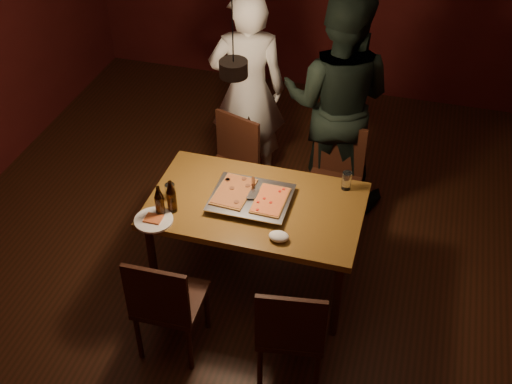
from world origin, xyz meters
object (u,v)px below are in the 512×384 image
(chair_far_left, at_px, (231,159))
(beer_bottle_b, at_px, (171,196))
(beer_bottle_a, at_px, (159,201))
(diner_dark, at_px, (337,102))
(chair_near_right, at_px, (291,325))
(chair_far_right, at_px, (335,170))
(pizza_tray, at_px, (251,199))
(plate_slice, at_px, (154,220))
(chair_near_left, at_px, (165,298))
(dining_table, at_px, (256,211))
(diner_white, at_px, (248,91))
(pendant_lamp, at_px, (233,67))

(chair_far_left, distance_m, beer_bottle_b, 1.03)
(beer_bottle_a, xyz_separation_m, diner_dark, (0.94, 1.47, 0.08))
(chair_near_right, xyz_separation_m, diner_dark, (-0.11, 1.99, 0.42))
(chair_far_right, distance_m, beer_bottle_b, 1.47)
(pizza_tray, bearing_deg, plate_slice, -151.29)
(chair_near_left, xyz_separation_m, pizza_tray, (0.34, 0.83, 0.24))
(pizza_tray, height_order, diner_dark, diner_dark)
(pizza_tray, bearing_deg, dining_table, -6.79)
(chair_far_left, height_order, diner_dark, diner_dark)
(chair_far_right, bearing_deg, chair_near_left, 68.05)
(dining_table, height_order, chair_near_right, chair_near_right)
(diner_white, bearing_deg, chair_far_right, 137.64)
(chair_far_right, bearing_deg, dining_table, 66.30)
(pizza_tray, bearing_deg, diner_white, 103.32)
(chair_near_right, bearing_deg, pizza_tray, 112.25)
(diner_dark, bearing_deg, pizza_tray, 73.78)
(chair_far_right, distance_m, pizza_tray, 0.97)
(beer_bottle_b, xyz_separation_m, diner_white, (0.11, 1.48, 0.01))
(chair_near_right, distance_m, pizza_tray, 0.99)
(chair_near_right, distance_m, beer_bottle_b, 1.20)
(chair_far_left, relative_size, pizza_tray, 0.97)
(beer_bottle_a, bearing_deg, dining_table, 26.67)
(pizza_tray, bearing_deg, pendant_lamp, 152.32)
(beer_bottle_b, bearing_deg, beer_bottle_a, -133.98)
(chair_far_right, xyz_separation_m, chair_near_left, (-0.80, -1.65, 0.00))
(chair_far_right, height_order, plate_slice, chair_far_right)
(chair_near_right, relative_size, diner_white, 0.27)
(chair_near_right, bearing_deg, chair_near_left, 171.81)
(diner_white, xyz_separation_m, pendant_lamp, (0.27, -1.19, 0.87))
(pizza_tray, xyz_separation_m, plate_slice, (-0.58, -0.37, -0.01))
(chair_near_left, height_order, chair_near_right, same)
(chair_far_left, bearing_deg, diner_dark, -131.19)
(chair_far_right, height_order, pendant_lamp, pendant_lamp)
(chair_far_left, distance_m, chair_far_right, 0.86)
(diner_white, bearing_deg, pizza_tray, 91.20)
(chair_near_right, height_order, pendant_lamp, pendant_lamp)
(pizza_tray, relative_size, plate_slice, 2.07)
(beer_bottle_b, relative_size, diner_white, 0.14)
(dining_table, relative_size, beer_bottle_b, 5.90)
(pizza_tray, distance_m, diner_dark, 1.25)
(diner_dark, bearing_deg, chair_near_right, 95.08)
(plate_slice, bearing_deg, beer_bottle_a, 73.09)
(dining_table, bearing_deg, beer_bottle_b, -156.24)
(chair_near_left, height_order, diner_dark, diner_dark)
(chair_near_right, bearing_deg, diner_white, 104.44)
(chair_far_left, height_order, beer_bottle_a, beer_bottle_a)
(beer_bottle_a, xyz_separation_m, plate_slice, (-0.02, -0.07, -0.11))
(chair_far_right, relative_size, diner_white, 0.27)
(beer_bottle_a, bearing_deg, plate_slice, -106.91)
(pizza_tray, xyz_separation_m, diner_dark, (0.39, 1.17, 0.18))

